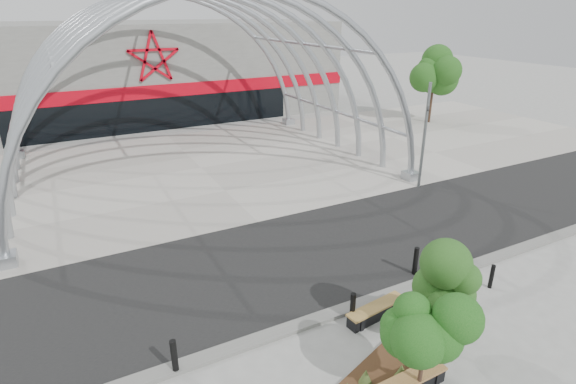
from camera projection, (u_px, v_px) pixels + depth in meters
ground at (344, 305)px, 14.81m from camera, size 140.00×140.00×0.00m
road at (294, 257)px, 17.68m from camera, size 140.00×7.00×0.02m
forecourt at (201, 168)px, 27.51m from camera, size 60.00×17.00×0.04m
kerb at (349, 308)px, 14.59m from camera, size 60.00×0.50×0.12m
arena_building at (138, 69)px, 40.73m from camera, size 34.00×15.24×8.00m
vault_canopy at (201, 168)px, 27.52m from camera, size 20.80×15.80×20.36m
signal_pole at (424, 134)px, 23.56m from camera, size 0.26×0.80×5.66m
street_tree_0 at (429, 316)px, 10.49m from camera, size 1.48×1.48×3.37m
street_tree_1 at (453, 280)px, 12.01m from camera, size 1.38×1.38×3.26m
bench_1 at (376, 312)px, 14.15m from camera, size 2.23×0.76×0.46m
bollard_0 at (174, 357)px, 11.87m from camera, size 0.17×0.17×1.07m
bollard_1 at (353, 308)px, 13.82m from camera, size 0.17×0.17×1.06m
bollard_2 at (439, 318)px, 13.49m from camera, size 0.14×0.14×0.90m
bollard_3 at (416, 261)px, 16.35m from camera, size 0.18×0.18×1.10m
bollard_4 at (492, 276)px, 15.60m from camera, size 0.14×0.14×0.90m
bg_tree_1 at (435, 72)px, 36.97m from camera, size 2.70×2.70×5.91m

